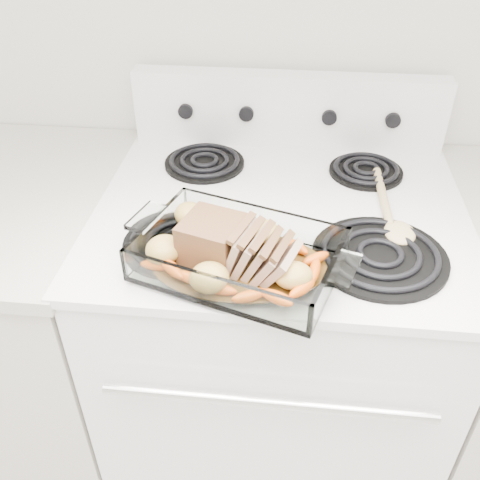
# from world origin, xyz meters

# --- Properties ---
(electric_range) EXTENTS (0.78, 0.70, 1.12)m
(electric_range) POSITION_xyz_m (0.00, 1.66, 0.48)
(electric_range) COLOR white
(electric_range) RESTS_ON ground
(counter_left) EXTENTS (0.58, 0.68, 0.93)m
(counter_left) POSITION_xyz_m (-0.67, 1.66, 0.47)
(counter_left) COLOR beige
(counter_left) RESTS_ON ground
(baking_dish) EXTENTS (0.34, 0.22, 0.07)m
(baking_dish) POSITION_xyz_m (-0.07, 1.43, 0.96)
(baking_dish) COLOR white
(baking_dish) RESTS_ON electric_range
(pork_roast) EXTENTS (0.20, 0.10, 0.08)m
(pork_roast) POSITION_xyz_m (-0.09, 1.43, 0.99)
(pork_roast) COLOR brown
(pork_roast) RESTS_ON baking_dish
(roast_vegetables) EXTENTS (0.38, 0.21, 0.05)m
(roast_vegetables) POSITION_xyz_m (-0.07, 1.47, 0.97)
(roast_vegetables) COLOR #FC4A04
(roast_vegetables) RESTS_ON baking_dish
(wooden_spoon) EXTENTS (0.06, 0.28, 0.02)m
(wooden_spoon) POSITION_xyz_m (0.23, 1.62, 0.95)
(wooden_spoon) COLOR tan
(wooden_spoon) RESTS_ON electric_range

